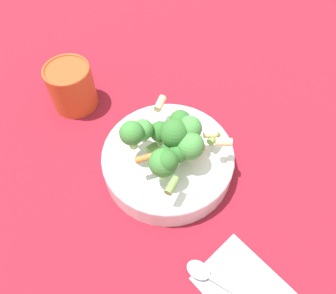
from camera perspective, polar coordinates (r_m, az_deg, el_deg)
name	(u,v)px	position (r m, az deg, el deg)	size (l,w,h in m)	color
ground_plane	(168,167)	(0.59, 0.00, -3.49)	(3.00, 3.00, 0.00)	maroon
bowl	(168,159)	(0.57, 0.00, -2.14)	(0.23, 0.23, 0.05)	white
pasta_salad	(170,141)	(0.51, 0.38, 1.02)	(0.15, 0.17, 0.08)	#8CB766
cup	(71,86)	(0.68, -16.49, 10.15)	(0.09, 0.09, 0.09)	#CC4C23
spoon	(225,286)	(0.51, 9.92, -22.77)	(0.10, 0.18, 0.01)	silver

